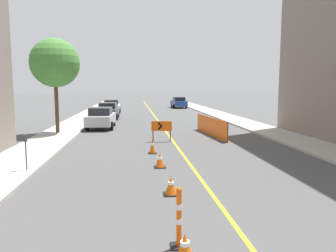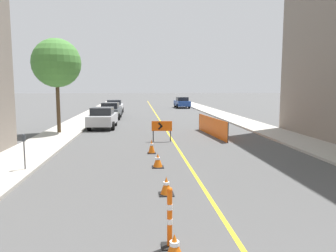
% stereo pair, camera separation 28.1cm
% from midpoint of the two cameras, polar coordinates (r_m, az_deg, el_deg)
% --- Properties ---
extents(lane_stripe, '(0.12, 70.87, 0.01)m').
position_cam_midpoint_polar(lane_stripe, '(34.78, -2.57, 1.73)').
color(lane_stripe, gold).
rests_on(lane_stripe, ground_plane).
extents(sidewalk_left, '(2.54, 70.87, 0.12)m').
position_cam_midpoint_polar(sidewalk_left, '(35.06, -14.28, 1.66)').
color(sidewalk_left, '#ADA89E').
rests_on(sidewalk_left, ground_plane).
extents(sidewalk_right, '(2.54, 70.87, 0.12)m').
position_cam_midpoint_polar(sidewalk_right, '(35.92, 8.85, 1.91)').
color(sidewalk_right, '#ADA89E').
rests_on(sidewalk_right, ground_plane).
extents(traffic_cone_second, '(0.43, 0.43, 0.51)m').
position_cam_midpoint_polar(traffic_cone_second, '(6.37, 1.62, -20.38)').
color(traffic_cone_second, black).
rests_on(traffic_cone_second, ground_plane).
extents(traffic_cone_third, '(0.44, 0.44, 0.54)m').
position_cam_midpoint_polar(traffic_cone_third, '(9.76, -0.33, -10.39)').
color(traffic_cone_third, black).
rests_on(traffic_cone_third, ground_plane).
extents(traffic_cone_fourth, '(0.46, 0.46, 0.56)m').
position_cam_midpoint_polar(traffic_cone_fourth, '(12.91, -2.05, -6.03)').
color(traffic_cone_fourth, black).
rests_on(traffic_cone_fourth, ground_plane).
extents(traffic_cone_fifth, '(0.38, 0.38, 0.68)m').
position_cam_midpoint_polar(traffic_cone_fifth, '(15.55, -3.25, -3.58)').
color(traffic_cone_fifth, black).
rests_on(traffic_cone_fifth, ground_plane).
extents(delineator_post_front, '(0.33, 0.33, 1.23)m').
position_cam_midpoint_polar(delineator_post_front, '(6.71, 0.68, -16.27)').
color(delineator_post_front, black).
rests_on(delineator_post_front, ground_plane).
extents(arrow_barricade_primary, '(1.17, 0.17, 1.19)m').
position_cam_midpoint_polar(arrow_barricade_primary, '(18.73, -1.55, -0.16)').
color(arrow_barricade_primary, '#EF560C').
rests_on(arrow_barricade_primary, ground_plane).
extents(safety_mesh_fence, '(0.57, 5.92, 1.17)m').
position_cam_midpoint_polar(safety_mesh_fence, '(21.36, 7.10, -0.05)').
color(safety_mesh_fence, '#EF560C').
rests_on(safety_mesh_fence, ground_plane).
extents(parked_car_curb_near, '(2.01, 4.38, 1.59)m').
position_cam_midpoint_polar(parked_car_curb_near, '(25.21, -11.89, 1.41)').
color(parked_car_curb_near, '#B7B7BC').
rests_on(parked_car_curb_near, ground_plane).
extents(parked_car_curb_mid, '(1.99, 4.37, 1.59)m').
position_cam_midpoint_polar(parked_car_curb_mid, '(32.26, -10.61, 2.63)').
color(parked_car_curb_mid, '#474C51').
rests_on(parked_car_curb_mid, ground_plane).
extents(parked_car_curb_far, '(1.93, 4.31, 1.59)m').
position_cam_midpoint_polar(parked_car_curb_far, '(38.59, -9.99, 3.34)').
color(parked_car_curb_far, silver).
rests_on(parked_car_curb_far, ground_plane).
extents(parked_car_opposite_side, '(2.00, 4.38, 1.59)m').
position_cam_midpoint_polar(parked_car_opposite_side, '(47.88, 1.72, 4.13)').
color(parked_car_opposite_side, navy).
rests_on(parked_car_opposite_side, ground_plane).
extents(parking_meter_near_curb, '(0.12, 0.11, 1.33)m').
position_cam_midpoint_polar(parking_meter_near_curb, '(13.08, -24.14, -2.98)').
color(parking_meter_near_curb, '#4C4C51').
rests_on(parking_meter_near_curb, sidewalk_left).
extents(street_tree_left_near, '(3.15, 3.15, 6.12)m').
position_cam_midpoint_polar(street_tree_left_near, '(22.70, -19.43, 10.29)').
color(street_tree_left_near, '#4C3823').
rests_on(street_tree_left_near, sidewalk_left).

